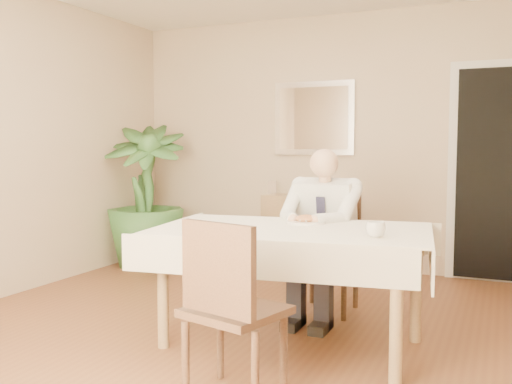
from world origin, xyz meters
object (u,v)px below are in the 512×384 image
at_px(dining_table, 292,241).
at_px(seated_man, 320,225).
at_px(chair_far, 330,245).
at_px(sideboard, 308,232).
at_px(potted_palm, 145,195).
at_px(coffee_mug, 376,229).
at_px(chair_near, 229,301).

distance_m(dining_table, seated_man, 0.59).
bearing_deg(dining_table, chair_far, 82.66).
relative_size(chair_far, sideboard, 0.94).
relative_size(sideboard, potted_palm, 0.63).
bearing_deg(coffee_mug, seated_man, 126.85).
bearing_deg(potted_palm, dining_table, -36.57).
bearing_deg(coffee_mug, chair_far, 118.43).
height_order(chair_far, chair_near, chair_near).
height_order(seated_man, potted_palm, potted_palm).
relative_size(chair_near, potted_palm, 0.61).
xyz_separation_m(chair_far, potted_palm, (-2.25, 0.79, 0.25)).
bearing_deg(chair_near, potted_palm, 146.50).
xyz_separation_m(seated_man, potted_palm, (-2.25, 1.08, 0.05)).
relative_size(dining_table, potted_palm, 1.23).
distance_m(chair_near, coffee_mug, 0.98).
height_order(dining_table, chair_near, chair_near).
xyz_separation_m(dining_table, potted_palm, (-2.25, 1.67, 0.08)).
height_order(chair_far, potted_palm, potted_palm).
bearing_deg(chair_far, potted_palm, 164.30).
relative_size(chair_far, seated_man, 0.71).
relative_size(seated_man, sideboard, 1.32).
xyz_separation_m(chair_near, coffee_mug, (0.55, 0.76, 0.28)).
xyz_separation_m(sideboard, potted_palm, (-1.63, -0.54, 0.37)).
relative_size(coffee_mug, potted_palm, 0.07).
xyz_separation_m(chair_far, seated_man, (-0.00, -0.29, 0.19)).
xyz_separation_m(dining_table, sideboard, (-0.62, 2.21, -0.29)).
bearing_deg(sideboard, potted_palm, -158.21).
height_order(sideboard, potted_palm, potted_palm).
distance_m(seated_man, coffee_mug, 0.94).
bearing_deg(chair_far, sideboard, 118.61).
relative_size(coffee_mug, sideboard, 0.12).
bearing_deg(coffee_mug, sideboard, 116.51).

